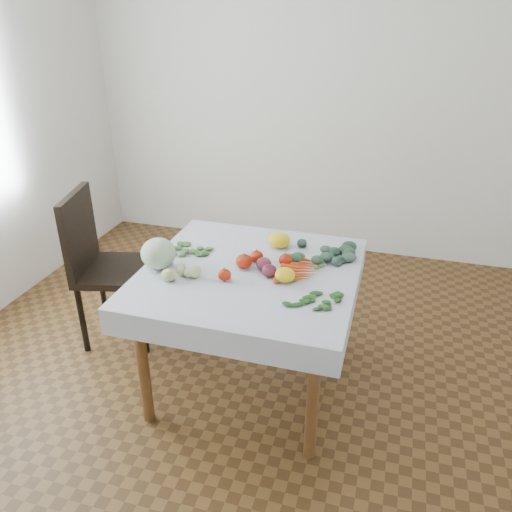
% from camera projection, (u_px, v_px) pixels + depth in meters
% --- Properties ---
extents(ground, '(4.00, 4.00, 0.00)m').
position_uv_depth(ground, '(250.00, 381.00, 2.98)').
color(ground, brown).
extents(back_wall, '(4.00, 0.04, 2.70)m').
position_uv_depth(back_wall, '(320.00, 96.00, 4.09)').
color(back_wall, white).
rests_on(back_wall, ground).
extents(table, '(1.00, 1.00, 0.75)m').
position_uv_depth(table, '(250.00, 287.00, 2.69)').
color(table, brown).
rests_on(table, ground).
extents(tablecloth, '(1.12, 1.12, 0.01)m').
position_uv_depth(tablecloth, '(250.00, 270.00, 2.64)').
color(tablecloth, silver).
rests_on(tablecloth, table).
extents(chair, '(0.55, 0.55, 1.01)m').
position_uv_depth(chair, '(101.00, 258.00, 3.17)').
color(chair, black).
rests_on(chair, ground).
extents(cabbage, '(0.22, 0.22, 0.17)m').
position_uv_depth(cabbage, '(158.00, 253.00, 2.63)').
color(cabbage, beige).
rests_on(cabbage, tablecloth).
extents(tomato_a, '(0.09, 0.09, 0.06)m').
position_uv_depth(tomato_a, '(285.00, 260.00, 2.68)').
color(tomato_a, '#B9220C').
rests_on(tomato_a, tablecloth).
extents(tomato_b, '(0.10, 0.10, 0.08)m').
position_uv_depth(tomato_b, '(244.00, 261.00, 2.65)').
color(tomato_b, '#B9220C').
rests_on(tomato_b, tablecloth).
extents(tomato_c, '(0.09, 0.09, 0.06)m').
position_uv_depth(tomato_c, '(224.00, 275.00, 2.53)').
color(tomato_c, '#B9220C').
rests_on(tomato_c, tablecloth).
extents(tomato_d, '(0.08, 0.08, 0.06)m').
position_uv_depth(tomato_d, '(257.00, 257.00, 2.71)').
color(tomato_d, '#B9220C').
rests_on(tomato_d, tablecloth).
extents(heirloom_back, '(0.17, 0.17, 0.09)m').
position_uv_depth(heirloom_back, '(279.00, 240.00, 2.88)').
color(heirloom_back, yellow).
rests_on(heirloom_back, tablecloth).
extents(heirloom_front, '(0.13, 0.13, 0.07)m').
position_uv_depth(heirloom_front, '(285.00, 275.00, 2.52)').
color(heirloom_front, yellow).
rests_on(heirloom_front, tablecloth).
extents(onion_a, '(0.09, 0.09, 0.07)m').
position_uv_depth(onion_a, '(264.00, 264.00, 2.63)').
color(onion_a, '#51172B').
rests_on(onion_a, tablecloth).
extents(onion_b, '(0.09, 0.09, 0.07)m').
position_uv_depth(onion_b, '(269.00, 271.00, 2.56)').
color(onion_b, '#51172B').
rests_on(onion_b, tablecloth).
extents(tomatillo_cluster, '(0.14, 0.14, 0.05)m').
position_uv_depth(tomatillo_cluster, '(185.00, 274.00, 2.55)').
color(tomatillo_cluster, '#BFD77C').
rests_on(tomatillo_cluster, tablecloth).
extents(carrot_bunch, '(0.21, 0.32, 0.03)m').
position_uv_depth(carrot_bunch, '(298.00, 269.00, 2.62)').
color(carrot_bunch, '#F4571B').
rests_on(carrot_bunch, tablecloth).
extents(kale_bunch, '(0.32, 0.29, 0.04)m').
position_uv_depth(kale_bunch, '(322.00, 253.00, 2.78)').
color(kale_bunch, '#315141').
rests_on(kale_bunch, tablecloth).
extents(basil_bunch, '(0.25, 0.22, 0.01)m').
position_uv_depth(basil_bunch, '(313.00, 301.00, 2.36)').
color(basil_bunch, '#21561B').
rests_on(basil_bunch, tablecloth).
extents(dill_bunch, '(0.22, 0.17, 0.02)m').
position_uv_depth(dill_bunch, '(190.00, 250.00, 2.83)').
color(dill_bunch, '#457D39').
rests_on(dill_bunch, tablecloth).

